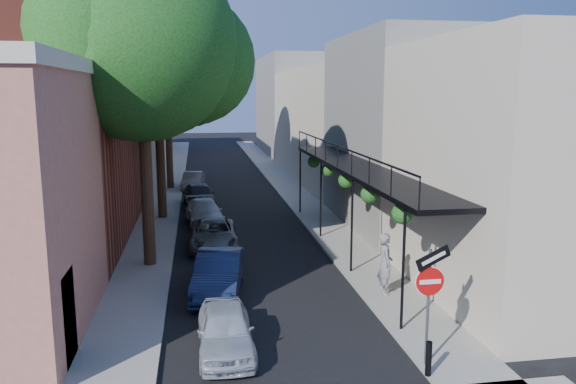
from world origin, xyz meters
name	(u,v)px	position (x,y,z in m)	size (l,w,h in m)	color
road_surface	(226,181)	(0.00, 30.00, 0.01)	(6.00, 64.00, 0.01)	black
sidewalk_left	(170,182)	(-4.00, 30.00, 0.06)	(2.00, 64.00, 0.12)	gray
sidewalk_right	(280,179)	(4.00, 30.00, 0.06)	(2.00, 64.00, 0.12)	gray
buildings_left	(85,114)	(-9.30, 28.76, 4.94)	(10.10, 59.10, 12.00)	tan
buildings_right	(349,119)	(8.99, 29.49, 4.42)	(9.80, 55.00, 10.00)	beige
sign_post	(430,286)	(3.16, 0.97, 2.04)	(0.89, 0.17, 2.99)	#595B60
bollard	(429,359)	(3.00, 0.50, 0.52)	(0.14, 0.14, 0.80)	black
oak_near	(154,49)	(-3.37, 10.26, 7.88)	(7.48, 6.80, 11.42)	#342015
oak_mid	(165,78)	(-3.42, 18.23, 7.06)	(6.60, 6.00, 10.20)	#342015
oak_far	(173,62)	(-3.35, 27.27, 8.26)	(7.70, 7.00, 11.90)	#342015
parked_car_a	(225,330)	(-1.40, 2.65, 0.57)	(1.35, 3.37, 1.15)	#B4BDC8
parked_car_b	(219,273)	(-1.40, 6.81, 0.66)	(1.40, 4.02, 1.32)	#141F40
parked_car_c	(214,235)	(-1.40, 12.20, 0.57)	(1.90, 4.13, 1.15)	#585A5F
parked_car_d	(205,212)	(-1.70, 16.58, 0.58)	(1.64, 4.02, 1.17)	#BABABE
parked_car_e	(199,195)	(-1.95, 20.86, 0.67)	(1.59, 3.94, 1.34)	black
parked_car_f	(193,181)	(-2.33, 26.82, 0.57)	(1.21, 3.47, 1.14)	gray
pedestrian	(385,264)	(3.72, 5.60, 1.10)	(0.72, 0.47, 1.97)	slate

